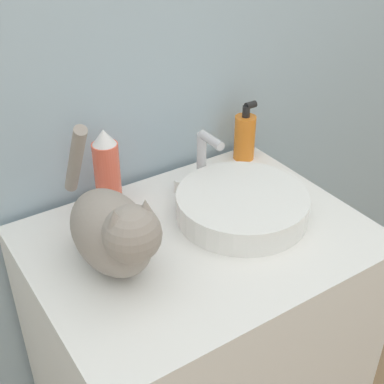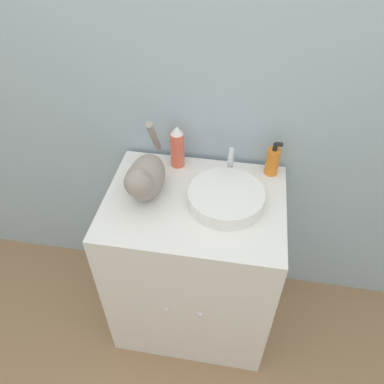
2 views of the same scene
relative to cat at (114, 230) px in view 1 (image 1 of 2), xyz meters
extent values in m
cube|color=#9EB7C6|center=(0.20, 0.32, 0.30)|extent=(6.00, 0.05, 2.50)
cube|color=white|center=(0.20, 0.00, -0.52)|extent=(0.73, 0.55, 0.85)
cylinder|color=white|center=(0.32, 0.00, -0.06)|extent=(0.30, 0.30, 0.06)
cylinder|color=silver|center=(0.32, 0.17, -0.02)|extent=(0.02, 0.02, 0.14)
cylinder|color=silver|center=(0.32, 0.13, 0.05)|extent=(0.02, 0.08, 0.02)
cylinder|color=white|center=(0.26, 0.17, -0.08)|extent=(0.03, 0.03, 0.03)
cylinder|color=white|center=(0.38, 0.17, -0.08)|extent=(0.03, 0.03, 0.03)
ellipsoid|color=gray|center=(0.00, 0.02, -0.01)|extent=(0.14, 0.23, 0.16)
sphere|color=gray|center=(0.00, -0.08, 0.04)|extent=(0.11, 0.11, 0.11)
cone|color=gray|center=(-0.03, -0.08, 0.09)|extent=(0.04, 0.04, 0.04)
cone|color=gray|center=(0.03, -0.08, 0.09)|extent=(0.04, 0.04, 0.04)
cylinder|color=gray|center=(0.00, 0.17, 0.08)|extent=(0.03, 0.13, 0.20)
cylinder|color=orange|center=(0.49, 0.22, -0.03)|extent=(0.06, 0.06, 0.12)
cylinder|color=black|center=(0.49, 0.22, 0.04)|extent=(0.02, 0.02, 0.03)
cylinder|color=black|center=(0.51, 0.22, 0.06)|extent=(0.03, 0.02, 0.02)
cylinder|color=#EF6047|center=(0.09, 0.21, -0.01)|extent=(0.06, 0.06, 0.16)
cone|color=white|center=(0.09, 0.21, 0.09)|extent=(0.05, 0.05, 0.04)
camera|label=1|loc=(-0.33, -0.78, 0.62)|focal=50.00mm
camera|label=2|loc=(0.36, -1.06, 0.96)|focal=35.00mm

